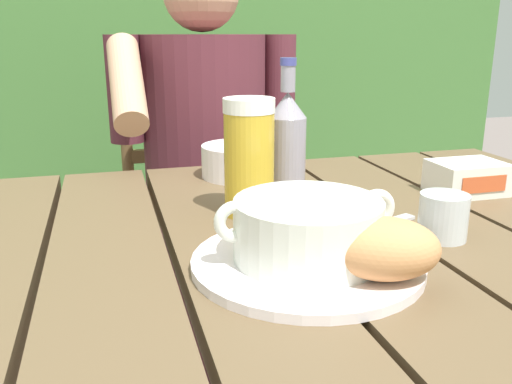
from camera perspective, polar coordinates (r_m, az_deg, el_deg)
name	(u,v)px	position (r m, az deg, el deg)	size (l,w,h in m)	color
dining_table	(233,303)	(0.76, -2.38, -11.57)	(1.45, 0.93, 0.73)	brown
hedge_backdrop	(113,0)	(2.54, -14.84, 18.89)	(3.18, 0.98, 2.60)	#447536
chair_near_diner	(198,213)	(1.66, -6.12, -2.21)	(0.42, 0.41, 0.96)	brown
person_eating	(207,151)	(1.42, -5.19, 4.36)	(0.48, 0.47, 1.21)	#5C2732
serving_plate	(307,262)	(0.67, 5.34, -7.36)	(0.28, 0.28, 0.01)	white
soup_bowl	(308,228)	(0.65, 5.44, -3.78)	(0.23, 0.18, 0.08)	white
bread_roll	(384,248)	(0.62, 13.25, -5.77)	(0.15, 0.13, 0.07)	tan
beer_glass	(249,157)	(0.83, -0.72, 3.66)	(0.08, 0.08, 0.18)	gold
beer_bottle	(287,146)	(0.89, 3.27, 4.84)	(0.06, 0.06, 0.24)	gray
water_glass_small	(443,216)	(0.79, 19.08, -2.44)	(0.07, 0.07, 0.06)	silver
butter_tub	(467,178)	(1.03, 21.28, 1.42)	(0.12, 0.09, 0.06)	white
table_knife	(367,228)	(0.80, 11.54, -3.71)	(0.16, 0.07, 0.01)	silver
diner_bowl	(240,161)	(1.08, -1.71, 3.30)	(0.15, 0.15, 0.06)	white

